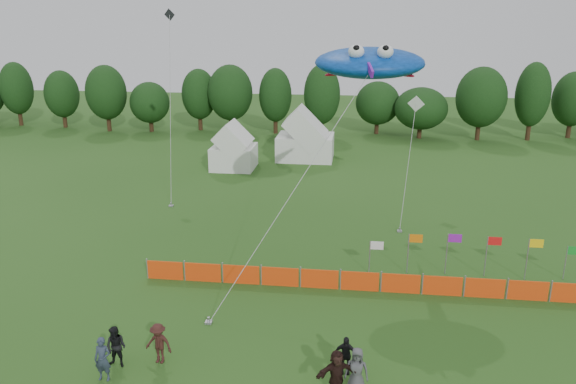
# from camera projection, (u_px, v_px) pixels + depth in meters

# --- Properties ---
(ground) EXTENTS (160.00, 160.00, 0.00)m
(ground) POSITION_uv_depth(u_px,v_px,m) (269.00, 363.00, 22.09)
(ground) COLOR #234C16
(ground) RESTS_ON ground
(treeline) EXTENTS (104.57, 8.78, 8.36)m
(treeline) POSITION_uv_depth(u_px,v_px,m) (345.00, 99.00, 63.20)
(treeline) COLOR #382314
(treeline) RESTS_ON ground
(tent_left) EXTENTS (3.80, 3.80, 3.36)m
(tent_left) POSITION_uv_depth(u_px,v_px,m) (234.00, 150.00, 50.06)
(tent_left) COLOR white
(tent_left) RESTS_ON ground
(tent_right) EXTENTS (5.37, 4.29, 3.79)m
(tent_right) POSITION_uv_depth(u_px,v_px,m) (305.00, 139.00, 53.29)
(tent_right) COLOR white
(tent_right) RESTS_ON ground
(barrier_fence) EXTENTS (21.90, 0.06, 1.00)m
(barrier_fence) POSITION_uv_depth(u_px,v_px,m) (360.00, 281.00, 27.81)
(barrier_fence) COLOR #EA3F0D
(barrier_fence) RESTS_ON ground
(flag_row) EXTENTS (10.73, 0.58, 2.27)m
(flag_row) POSITION_uv_depth(u_px,v_px,m) (470.00, 251.00, 29.10)
(flag_row) COLOR gray
(flag_row) RESTS_ON ground
(spectator_a) EXTENTS (0.64, 0.42, 1.75)m
(spectator_a) POSITION_uv_depth(u_px,v_px,m) (103.00, 359.00, 20.83)
(spectator_a) COLOR #2B3549
(spectator_a) RESTS_ON ground
(spectator_b) EXTENTS (0.88, 0.72, 1.70)m
(spectator_b) POSITION_uv_depth(u_px,v_px,m) (116.00, 347.00, 21.64)
(spectator_b) COLOR black
(spectator_b) RESTS_ON ground
(spectator_c) EXTENTS (1.17, 0.78, 1.68)m
(spectator_c) POSITION_uv_depth(u_px,v_px,m) (159.00, 343.00, 21.89)
(spectator_c) COLOR #371916
(spectator_c) RESTS_ON ground
(spectator_d) EXTENTS (0.92, 0.43, 1.54)m
(spectator_d) POSITION_uv_depth(u_px,v_px,m) (345.00, 355.00, 21.28)
(spectator_d) COLOR black
(spectator_d) RESTS_ON ground
(spectator_e) EXTENTS (0.90, 0.62, 1.76)m
(spectator_e) POSITION_uv_depth(u_px,v_px,m) (357.00, 370.00, 20.15)
(spectator_e) COLOR #47484C
(spectator_e) RESTS_ON ground
(spectator_f) EXTENTS (1.72, 1.11, 1.77)m
(spectator_f) POSITION_uv_depth(u_px,v_px,m) (337.00, 373.00, 20.00)
(spectator_f) COLOR black
(spectator_f) RESTS_ON ground
(stingray_kite) EXTENTS (9.92, 15.79, 11.81)m
(stingray_kite) POSITION_uv_depth(u_px,v_px,m) (370.00, 63.00, 29.03)
(stingray_kite) COLOR blue
(stingray_kite) RESTS_ON ground
(small_kite_white) EXTENTS (1.93, 7.41, 7.71)m
(small_kite_white) POSITION_uv_depth(u_px,v_px,m) (412.00, 137.00, 38.76)
(small_kite_white) COLOR white
(small_kite_white) RESTS_ON ground
(small_kite_dark) EXTENTS (2.45, 7.93, 13.68)m
(small_kite_dark) POSITION_uv_depth(u_px,v_px,m) (170.00, 86.00, 42.48)
(small_kite_dark) COLOR black
(small_kite_dark) RESTS_ON ground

